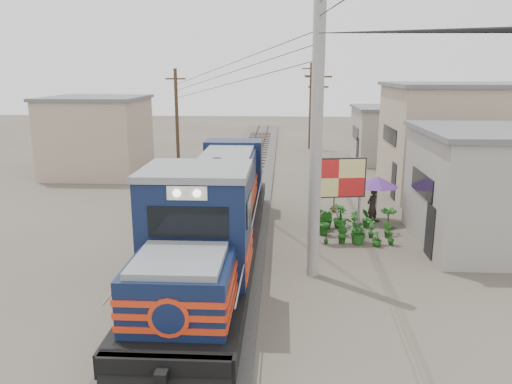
# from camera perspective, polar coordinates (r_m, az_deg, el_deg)

# --- Properties ---
(ground) EXTENTS (120.00, 120.00, 0.00)m
(ground) POSITION_cam_1_polar(r_m,az_deg,el_deg) (18.19, -4.83, -8.53)
(ground) COLOR #473F35
(ground) RESTS_ON ground
(ballast) EXTENTS (3.60, 70.00, 0.16)m
(ballast) POSITION_cam_1_polar(r_m,az_deg,el_deg) (27.63, -2.01, -0.50)
(ballast) COLOR #595651
(ballast) RESTS_ON ground
(track) EXTENTS (1.15, 70.00, 0.12)m
(track) POSITION_cam_1_polar(r_m,az_deg,el_deg) (27.58, -2.02, -0.14)
(track) COLOR #51331E
(track) RESTS_ON ground
(locomotive) EXTENTS (3.05, 16.59, 4.11)m
(locomotive) POSITION_cam_1_polar(r_m,az_deg,el_deg) (18.25, -4.65, -2.53)
(locomotive) COLOR black
(locomotive) RESTS_ON ground
(utility_pole_main) EXTENTS (0.40, 0.40, 10.00)m
(utility_pole_main) POSITION_cam_1_polar(r_m,az_deg,el_deg) (16.31, 6.93, 7.02)
(utility_pole_main) COLOR #9E9B93
(utility_pole_main) RESTS_ON ground
(wooden_pole_mid) EXTENTS (1.60, 0.24, 7.00)m
(wooden_pole_mid) POSITION_cam_1_polar(r_m,az_deg,el_deg) (30.90, 7.02, 7.71)
(wooden_pole_mid) COLOR #4C3826
(wooden_pole_mid) RESTS_ON ground
(wooden_pole_far) EXTENTS (1.60, 0.24, 7.50)m
(wooden_pole_far) POSITION_cam_1_polar(r_m,az_deg,el_deg) (44.82, 6.25, 9.92)
(wooden_pole_far) COLOR #4C3826
(wooden_pole_far) RESTS_ON ground
(wooden_pole_left) EXTENTS (1.60, 0.24, 7.00)m
(wooden_pole_left) POSITION_cam_1_polar(r_m,az_deg,el_deg) (35.59, -9.03, 8.43)
(wooden_pole_left) COLOR #4C3826
(wooden_pole_left) RESTS_ON ground
(power_lines) EXTENTS (9.65, 19.00, 3.30)m
(power_lines) POSITION_cam_1_polar(r_m,az_deg,el_deg) (25.30, -2.80, 15.29)
(power_lines) COLOR black
(power_lines) RESTS_ON ground
(shophouse_front) EXTENTS (7.35, 6.30, 4.70)m
(shophouse_front) POSITION_cam_1_polar(r_m,az_deg,el_deg) (22.12, 27.25, 0.41)
(shophouse_front) COLOR gray
(shophouse_front) RESTS_ON ground
(shophouse_mid) EXTENTS (8.40, 7.35, 6.20)m
(shophouse_mid) POSITION_cam_1_polar(r_m,az_deg,el_deg) (30.62, 22.42, 5.65)
(shophouse_mid) COLOR tan
(shophouse_mid) RESTS_ON ground
(shophouse_back) EXTENTS (6.30, 6.30, 4.20)m
(shophouse_back) POSITION_cam_1_polar(r_m,az_deg,el_deg) (39.89, 15.61, 6.39)
(shophouse_back) COLOR gray
(shophouse_back) RESTS_ON ground
(shophouse_left) EXTENTS (6.30, 6.30, 5.20)m
(shophouse_left) POSITION_cam_1_polar(r_m,az_deg,el_deg) (35.21, -17.68, 6.15)
(shophouse_left) COLOR tan
(shophouse_left) RESTS_ON ground
(billboard) EXTENTS (2.24, 0.45, 3.47)m
(billboard) POSITION_cam_1_polar(r_m,az_deg,el_deg) (20.42, 9.40, 1.35)
(billboard) COLOR #99999E
(billboard) RESTS_ON ground
(market_umbrella) EXTENTS (2.03, 2.03, 2.15)m
(market_umbrella) POSITION_cam_1_polar(r_m,az_deg,el_deg) (23.60, 13.72, 1.14)
(market_umbrella) COLOR black
(market_umbrella) RESTS_ON ground
(vendor) EXTENTS (0.73, 0.72, 1.70)m
(vendor) POSITION_cam_1_polar(r_m,az_deg,el_deg) (23.36, 13.13, -1.59)
(vendor) COLOR black
(vendor) RESTS_ON ground
(plant_nursery) EXTENTS (3.38, 3.26, 1.12)m
(plant_nursery) POSITION_cam_1_polar(r_m,az_deg,el_deg) (21.70, 10.13, -3.60)
(plant_nursery) COLOR #1C5618
(plant_nursery) RESTS_ON ground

